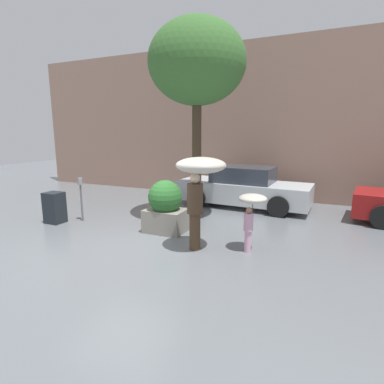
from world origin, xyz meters
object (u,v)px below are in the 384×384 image
planter_box (165,207)px  parking_meter (81,190)px  person_child (251,207)px  newspaper_box (55,208)px  person_adult (199,177)px  parked_car_near (243,188)px  street_tree (197,64)px

planter_box → parking_meter: planter_box is taller
person_child → newspaper_box: bearing=130.3°
planter_box → person_adult: 1.84m
parked_car_near → street_tree: bearing=161.4°
planter_box → person_adult: bearing=-33.4°
parking_meter → newspaper_box: parking_meter is taller
parked_car_near → parking_meter: (-3.92, -3.71, 0.27)m
person_adult → street_tree: street_tree is taller
person_child → newspaper_box: size_ratio=1.44×
street_tree → parking_meter: bearing=-153.0°
person_child → parked_car_near: (-1.18, 4.05, -0.35)m
parked_car_near → parking_meter: size_ratio=3.60×
person_adult → newspaper_box: person_adult is taller
person_adult → parked_car_near: (-0.13, 4.45, -0.99)m
street_tree → parking_meter: (-3.04, -1.55, -3.52)m
parked_car_near → street_tree: size_ratio=0.83×
person_child → planter_box: bearing=118.1°
person_child → street_tree: size_ratio=0.23×
planter_box → parking_meter: (-2.74, -0.12, 0.25)m
person_adult → street_tree: (-1.01, 2.28, 2.80)m
parking_meter → person_child: bearing=-3.8°
street_tree → newspaper_box: size_ratio=6.27×
planter_box → parked_car_near: size_ratio=0.30×
person_adult → parking_meter: size_ratio=1.61×
person_child → street_tree: street_tree is taller
planter_box → street_tree: street_tree is taller
person_adult → person_child: size_ratio=1.61×
parking_meter → newspaper_box: size_ratio=1.44×
planter_box → newspaper_box: 3.40m
person_child → street_tree: 4.43m
parking_meter → street_tree: bearing=27.0°
person_child → street_tree: (-2.07, 1.88, 3.44)m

